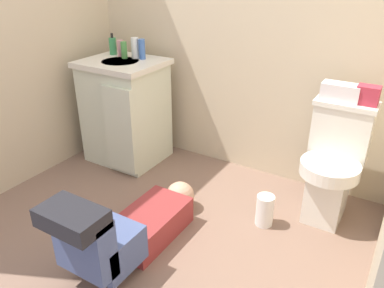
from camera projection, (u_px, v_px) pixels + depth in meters
ground_plane at (156, 233)px, 2.37m from camera, size 2.87×3.06×0.04m
wall_back at (239, 8)px, 2.66m from camera, size 2.53×0.08×2.40m
toilet at (333, 164)px, 2.37m from camera, size 0.36×0.46×0.75m
vanity_cabinet at (126, 111)px, 3.05m from camera, size 0.60×0.53×0.82m
faucet at (133, 50)px, 2.97m from camera, size 0.02×0.02×0.10m
person_plumber at (129, 228)px, 2.11m from camera, size 0.39×1.06×0.52m
tissue_box at (341, 92)px, 2.27m from camera, size 0.22×0.11×0.10m
toiletry_bag at (368, 95)px, 2.20m from camera, size 0.12×0.09×0.11m
soap_dispenser at (113, 46)px, 3.03m from camera, size 0.06×0.06×0.17m
bottle_pink at (121, 48)px, 2.99m from camera, size 0.05×0.05×0.12m
bottle_green at (124, 50)px, 2.92m from camera, size 0.05×0.05×0.13m
bottle_white at (135, 48)px, 2.91m from camera, size 0.06×0.06×0.16m
bottle_blue at (142, 49)px, 2.89m from camera, size 0.05×0.05×0.15m
paper_towel_roll at (265, 210)px, 2.38m from camera, size 0.11×0.11×0.21m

